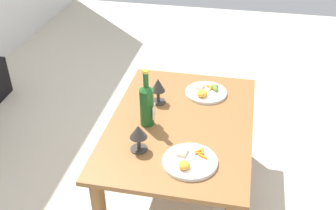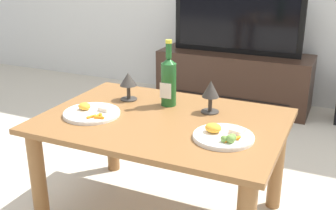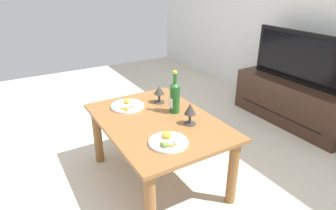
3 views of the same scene
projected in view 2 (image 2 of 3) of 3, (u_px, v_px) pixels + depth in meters
name	position (u px, v px, depth m)	size (l,w,h in m)	color
dining_table	(163.00, 138.00, 1.87)	(1.07, 0.75, 0.52)	brown
tv_stand	(234.00, 79.00, 3.44)	(1.25, 0.42, 0.45)	#382319
tv_screen	(237.00, 22.00, 3.27)	(1.05, 0.05, 0.51)	black
wine_bottle	(169.00, 80.00, 1.96)	(0.07, 0.08, 0.32)	#1E5923
goblet_left	(128.00, 81.00, 2.04)	(0.09, 0.09, 0.14)	#38332D
goblet_right	(211.00, 91.00, 1.87)	(0.08, 0.08, 0.15)	#38332D
dinner_plate_left	(92.00, 113.00, 1.87)	(0.26, 0.26, 0.04)	white
dinner_plate_right	(223.00, 136.00, 1.62)	(0.25, 0.25, 0.05)	white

